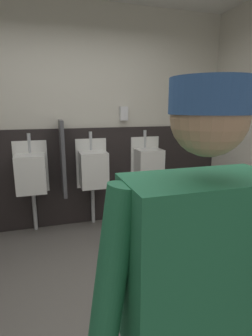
{
  "coord_description": "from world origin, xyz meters",
  "views": [
    {
      "loc": [
        -0.32,
        -1.67,
        1.55
      ],
      "look_at": [
        0.06,
        -0.43,
        1.25
      ],
      "focal_mm": 28.3,
      "sensor_mm": 36.0,
      "label": 1
    }
  ],
  "objects_px": {
    "urinal_right": "(148,165)",
    "person": "(198,296)",
    "soap_dispenser": "(124,113)",
    "urinal_left": "(31,173)",
    "urinal_middle": "(93,169)"
  },
  "relations": [
    {
      "from": "urinal_left",
      "to": "urinal_middle",
      "type": "xyz_separation_m",
      "value": [
        0.75,
        0.0,
        0.0
      ]
    },
    {
      "from": "urinal_left",
      "to": "soap_dispenser",
      "type": "distance_m",
      "value": 1.39
    },
    {
      "from": "urinal_right",
      "to": "soap_dispenser",
      "type": "distance_m",
      "value": 0.76
    },
    {
      "from": "urinal_right",
      "to": "person",
      "type": "height_order",
      "value": "person"
    },
    {
      "from": "urinal_left",
      "to": "person",
      "type": "height_order",
      "value": "person"
    },
    {
      "from": "person",
      "to": "soap_dispenser",
      "type": "xyz_separation_m",
      "value": [
        0.57,
        2.77,
        0.5
      ]
    },
    {
      "from": "urinal_right",
      "to": "soap_dispenser",
      "type": "xyz_separation_m",
      "value": [
        -0.3,
        0.12,
        0.69
      ]
    },
    {
      "from": "urinal_middle",
      "to": "person",
      "type": "height_order",
      "value": "person"
    },
    {
      "from": "person",
      "to": "soap_dispenser",
      "type": "relative_size",
      "value": 9.04
    },
    {
      "from": "urinal_right",
      "to": "urinal_left",
      "type": "bearing_deg",
      "value": 180.0
    },
    {
      "from": "urinal_left",
      "to": "soap_dispenser",
      "type": "height_order",
      "value": "soap_dispenser"
    },
    {
      "from": "urinal_left",
      "to": "person",
      "type": "relative_size",
      "value": 0.76
    },
    {
      "from": "urinal_middle",
      "to": "urinal_left",
      "type": "bearing_deg",
      "value": 180.0
    },
    {
      "from": "soap_dispenser",
      "to": "urinal_middle",
      "type": "bearing_deg",
      "value": -165.05
    },
    {
      "from": "urinal_left",
      "to": "urinal_right",
      "type": "distance_m",
      "value": 1.5
    }
  ]
}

